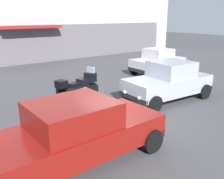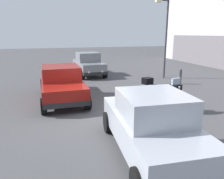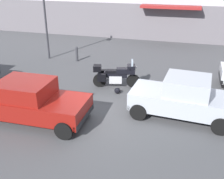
# 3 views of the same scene
# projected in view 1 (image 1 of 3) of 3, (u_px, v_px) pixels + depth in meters

# --- Properties ---
(ground_plane) EXTENTS (80.00, 80.00, 0.00)m
(ground_plane) POSITION_uv_depth(u_px,v_px,m) (125.00, 122.00, 8.43)
(ground_plane) COLOR #424244
(motorcycle) EXTENTS (2.23, 1.04, 1.36)m
(motorcycle) POSITION_uv_depth(u_px,v_px,m) (78.00, 88.00, 10.27)
(motorcycle) COLOR black
(motorcycle) RESTS_ON ground
(helmet) EXTENTS (0.28, 0.28, 0.28)m
(helmet) POSITION_uv_depth(u_px,v_px,m) (94.00, 102.00, 10.04)
(helmet) COLOR black
(helmet) RESTS_ON ground
(car_sedan_far) EXTENTS (4.61, 1.99, 1.56)m
(car_sedan_far) POSITION_uv_depth(u_px,v_px,m) (74.00, 133.00, 5.94)
(car_sedan_far) COLOR maroon
(car_sedan_far) RESTS_ON ground
(car_compact_side) EXTENTS (3.51, 1.77, 1.56)m
(car_compact_side) POSITION_uv_depth(u_px,v_px,m) (158.00, 61.00, 15.28)
(car_compact_side) COLOR silver
(car_compact_side) RESTS_ON ground
(car_wagon_end) EXTENTS (3.96, 2.03, 1.64)m
(car_wagon_end) POSITION_uv_depth(u_px,v_px,m) (169.00, 81.00, 10.51)
(car_wagon_end) COLOR #9EA3AD
(car_wagon_end) RESTS_ON ground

